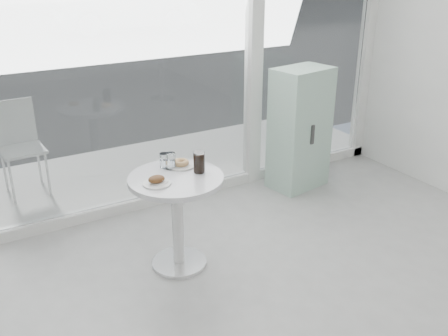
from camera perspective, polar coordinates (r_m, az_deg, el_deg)
storefront at (r=4.69m, az=-5.28°, el=15.94°), size 5.00×0.14×3.00m
main_table at (r=3.83m, az=-5.41°, el=-3.99°), size 0.72×0.72×0.77m
patio_deck at (r=5.82m, az=-8.70°, el=-0.07°), size 5.60×1.60×0.05m
mint_cabinet at (r=5.24m, az=8.65°, el=4.43°), size 0.64×0.48×1.27m
patio_chair at (r=5.38m, az=-22.36°, el=2.81°), size 0.43×0.43×0.94m
car_silver at (r=17.10m, az=-11.06°, el=17.55°), size 4.68×1.90×1.51m
plate_fritter at (r=3.62m, az=-7.66°, el=-1.45°), size 0.20×0.20×0.07m
plate_donut at (r=3.91m, az=-4.92°, el=0.47°), size 0.21×0.21×0.05m
water_tumbler_a at (r=3.89m, az=-6.84°, el=0.77°), size 0.07×0.07×0.12m
water_tumbler_b at (r=3.86m, az=-6.14°, el=0.71°), size 0.08×0.08×0.13m
cola_glass at (r=3.77m, az=-2.87°, el=0.64°), size 0.09×0.09×0.17m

